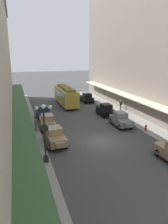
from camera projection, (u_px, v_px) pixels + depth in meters
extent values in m
plane|color=#424244|center=(101.00, 141.00, 23.43)|extent=(200.00, 200.00, 0.00)
cube|color=#99968E|center=(31.00, 150.00, 21.19)|extent=(3.00, 60.00, 0.15)
cube|color=#99968E|center=(159.00, 133.00, 25.63)|extent=(3.00, 60.00, 0.15)
cube|color=#335933|center=(22.00, 122.00, 20.24)|extent=(1.80, 54.00, 0.16)
cube|color=beige|center=(165.00, 109.00, 25.04)|extent=(1.80, 54.00, 0.16)
cube|color=black|center=(87.00, 98.00, 42.47)|extent=(1.71, 3.91, 0.80)
cube|color=black|center=(87.00, 95.00, 42.05)|extent=(1.45, 1.71, 0.70)
cube|color=#8C9EA8|center=(87.00, 95.00, 42.05)|extent=(1.37, 1.67, 0.42)
cube|color=black|center=(83.00, 96.00, 44.41)|extent=(0.94, 0.36, 0.52)
cube|color=black|center=(82.00, 100.00, 42.27)|extent=(0.25, 3.51, 0.12)
cube|color=black|center=(91.00, 100.00, 42.84)|extent=(0.25, 3.51, 0.12)
cylinder|color=black|center=(81.00, 99.00, 43.59)|extent=(0.22, 0.68, 0.68)
cylinder|color=black|center=(88.00, 99.00, 44.07)|extent=(0.22, 0.68, 0.68)
cylinder|color=black|center=(85.00, 102.00, 41.08)|extent=(0.22, 0.68, 0.68)
cylinder|color=black|center=(93.00, 101.00, 41.57)|extent=(0.22, 0.68, 0.68)
cube|color=#997F5B|center=(55.00, 138.00, 22.52)|extent=(1.87, 3.97, 0.80)
cube|color=#997F5B|center=(54.00, 130.00, 22.55)|extent=(1.51, 1.76, 0.70)
cube|color=#8C9EA8|center=(54.00, 130.00, 22.55)|extent=(1.44, 1.72, 0.42)
cube|color=#997F5B|center=(60.00, 145.00, 20.58)|extent=(0.95, 0.40, 0.52)
cube|color=#4C3F2D|center=(64.00, 139.00, 22.93)|extent=(0.39, 3.52, 0.12)
cube|color=#4C3F2D|center=(46.00, 142.00, 22.29)|extent=(0.39, 3.52, 0.12)
cylinder|color=black|center=(66.00, 145.00, 21.66)|extent=(0.25, 0.69, 0.68)
cylinder|color=black|center=(50.00, 147.00, 21.12)|extent=(0.25, 0.69, 0.68)
cylinder|color=black|center=(60.00, 136.00, 24.13)|extent=(0.25, 0.69, 0.68)
cylinder|color=black|center=(45.00, 138.00, 23.59)|extent=(0.25, 0.69, 0.68)
cube|color=slate|center=(121.00, 121.00, 28.28)|extent=(1.79, 3.94, 0.80)
cube|color=slate|center=(120.00, 115.00, 28.31)|extent=(1.48, 1.73, 0.70)
cube|color=#8C9EA8|center=(120.00, 115.00, 28.31)|extent=(1.41, 1.70, 0.42)
cube|color=slate|center=(129.00, 125.00, 26.29)|extent=(0.94, 0.38, 0.52)
cube|color=#393A3D|center=(127.00, 122.00, 28.62)|extent=(0.32, 3.51, 0.12)
cube|color=#393A3D|center=(114.00, 124.00, 28.10)|extent=(0.32, 3.51, 0.12)
cylinder|color=black|center=(131.00, 126.00, 27.34)|extent=(0.24, 0.69, 0.68)
cylinder|color=black|center=(120.00, 127.00, 26.90)|extent=(0.24, 0.69, 0.68)
cylinder|color=black|center=(122.00, 120.00, 29.87)|extent=(0.24, 0.69, 0.68)
cylinder|color=black|center=(111.00, 121.00, 29.42)|extent=(0.24, 0.69, 0.68)
cube|color=#997F5B|center=(47.00, 122.00, 27.57)|extent=(1.80, 3.94, 0.80)
cube|color=#997F5B|center=(47.00, 117.00, 27.14)|extent=(1.48, 1.74, 0.70)
cube|color=#8C9EA8|center=(47.00, 117.00, 27.14)|extent=(1.41, 1.70, 0.42)
cube|color=#997F5B|center=(45.00, 117.00, 29.53)|extent=(0.94, 0.38, 0.52)
cube|color=#4C3F2D|center=(40.00, 125.00, 27.40)|extent=(0.33, 3.52, 0.12)
cube|color=#4C3F2D|center=(55.00, 124.00, 27.91)|extent=(0.33, 3.52, 0.12)
cylinder|color=black|center=(40.00, 123.00, 28.72)|extent=(0.24, 0.69, 0.68)
cylinder|color=black|center=(52.00, 122.00, 29.16)|extent=(0.24, 0.69, 0.68)
cylinder|color=black|center=(42.00, 129.00, 26.19)|extent=(0.24, 0.69, 0.68)
cylinder|color=black|center=(55.00, 128.00, 26.63)|extent=(0.24, 0.69, 0.68)
cube|color=#997F5B|center=(160.00, 144.00, 20.76)|extent=(0.94, 0.38, 0.52)
cube|color=#4C3F2D|center=(166.00, 159.00, 18.62)|extent=(0.31, 3.51, 0.12)
cylinder|color=black|center=(158.00, 153.00, 19.93)|extent=(0.23, 0.68, 0.68)
cube|color=#19234C|center=(44.00, 113.00, 31.77)|extent=(1.81, 3.95, 0.80)
cube|color=#19234C|center=(43.00, 108.00, 31.80)|extent=(1.49, 1.74, 0.70)
cube|color=#8C9EA8|center=(43.00, 108.00, 31.80)|extent=(1.41, 1.70, 0.42)
cube|color=#19234C|center=(46.00, 117.00, 29.82)|extent=(0.94, 0.39, 0.52)
cube|color=black|center=(50.00, 115.00, 32.16)|extent=(0.34, 3.52, 0.12)
cube|color=black|center=(38.00, 116.00, 31.54)|extent=(0.34, 3.52, 0.12)
cylinder|color=black|center=(51.00, 118.00, 30.89)|extent=(0.24, 0.69, 0.68)
cylinder|color=black|center=(40.00, 119.00, 30.37)|extent=(0.24, 0.69, 0.68)
cylinder|color=black|center=(48.00, 113.00, 33.37)|extent=(0.24, 0.69, 0.68)
cylinder|color=black|center=(37.00, 114.00, 32.85)|extent=(0.24, 0.69, 0.68)
cube|color=black|center=(105.00, 110.00, 33.39)|extent=(1.70, 3.90, 0.80)
cube|color=black|center=(106.00, 106.00, 32.97)|extent=(1.44, 1.70, 0.70)
cube|color=#8C9EA8|center=(106.00, 106.00, 32.97)|extent=(1.37, 1.67, 0.42)
cube|color=black|center=(100.00, 107.00, 35.34)|extent=(0.94, 0.36, 0.52)
cube|color=black|center=(100.00, 113.00, 33.20)|extent=(0.24, 3.51, 0.12)
cube|color=black|center=(111.00, 112.00, 33.76)|extent=(0.24, 3.51, 0.12)
cylinder|color=black|center=(97.00, 111.00, 34.52)|extent=(0.22, 0.68, 0.68)
cylinder|color=black|center=(107.00, 110.00, 34.99)|extent=(0.22, 0.68, 0.68)
cylinder|color=black|center=(104.00, 116.00, 32.01)|extent=(0.22, 0.68, 0.68)
cylinder|color=black|center=(114.00, 115.00, 32.48)|extent=(0.22, 0.68, 0.68)
cube|color=gold|center=(66.00, 96.00, 39.66)|extent=(2.50, 9.60, 2.70)
cube|color=brown|center=(66.00, 88.00, 39.26)|extent=(1.50, 8.64, 0.36)
cube|color=#8C9EA8|center=(66.00, 93.00, 39.54)|extent=(2.53, 8.83, 0.95)
cube|color=black|center=(63.00, 101.00, 42.71)|extent=(2.00, 1.20, 0.40)
cube|color=black|center=(70.00, 108.00, 37.42)|extent=(2.00, 1.20, 0.40)
cube|color=black|center=(46.00, 159.00, 18.69)|extent=(0.44, 0.44, 0.50)
cylinder|color=black|center=(45.00, 134.00, 18.08)|extent=(0.16, 0.16, 4.20)
cube|color=black|center=(43.00, 110.00, 17.53)|extent=(1.10, 0.10, 0.10)
sphere|color=white|center=(36.00, 108.00, 17.32)|extent=(0.32, 0.32, 0.32)
sphere|color=white|center=(50.00, 107.00, 17.64)|extent=(0.32, 0.32, 0.32)
sphere|color=white|center=(43.00, 106.00, 17.45)|extent=(0.36, 0.36, 0.36)
cylinder|color=black|center=(44.00, 128.00, 17.94)|extent=(0.64, 0.18, 0.64)
cylinder|color=silver|center=(44.00, 128.00, 18.04)|extent=(0.56, 0.02, 0.56)
cylinder|color=#B21E19|center=(146.00, 128.00, 26.13)|extent=(0.24, 0.24, 0.70)
sphere|color=#B21E19|center=(146.00, 125.00, 26.04)|extent=(0.20, 0.20, 0.20)
cylinder|color=#2D2D33|center=(33.00, 165.00, 17.39)|extent=(0.24, 0.24, 0.85)
cube|color=#8C6647|center=(33.00, 157.00, 17.20)|extent=(0.36, 0.22, 0.56)
sphere|color=beige|center=(32.00, 152.00, 17.10)|extent=(0.22, 0.22, 0.22)
cylinder|color=#4C4238|center=(120.00, 107.00, 35.98)|extent=(0.24, 0.24, 0.85)
cube|color=#26262D|center=(121.00, 103.00, 35.80)|extent=(0.36, 0.22, 0.56)
sphere|color=beige|center=(121.00, 101.00, 35.69)|extent=(0.22, 0.22, 0.22)
cylinder|color=slate|center=(36.00, 127.00, 26.16)|extent=(0.24, 0.24, 0.85)
cube|color=#4C724C|center=(36.00, 122.00, 25.98)|extent=(0.36, 0.22, 0.56)
sphere|color=#9E7051|center=(35.00, 119.00, 25.87)|extent=(0.22, 0.22, 0.22)
cylinder|color=black|center=(35.00, 118.00, 25.84)|extent=(0.28, 0.28, 0.04)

